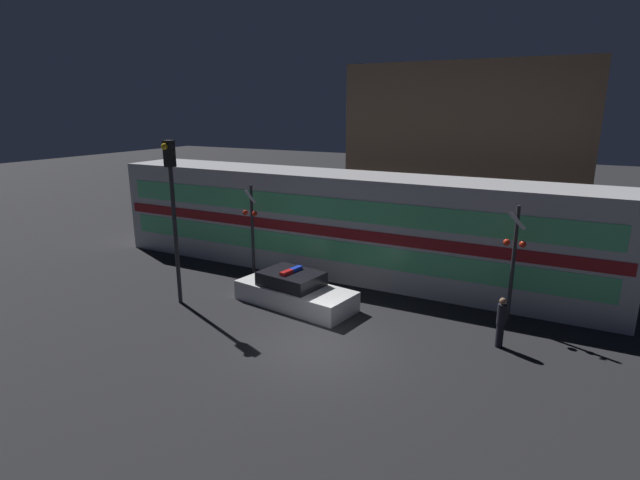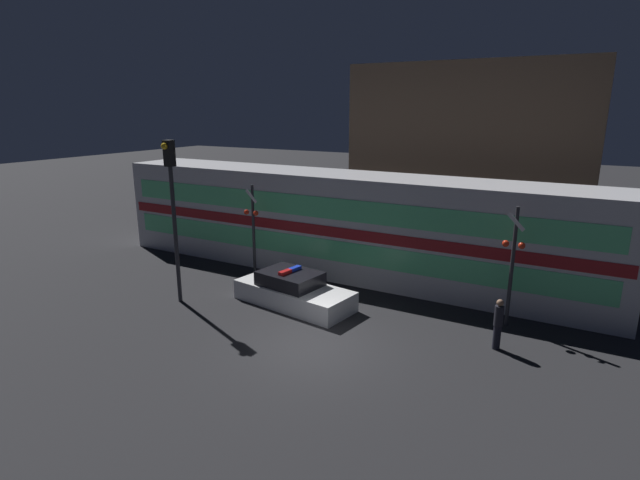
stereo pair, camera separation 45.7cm
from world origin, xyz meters
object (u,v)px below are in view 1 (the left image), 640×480
at_px(crossing_signal_near, 513,259).
at_px(traffic_light_corner, 173,199).
at_px(police_car, 294,292).
at_px(train, 341,224).
at_px(pedestrian, 501,322).

xyz_separation_m(crossing_signal_near, traffic_light_corner, (-10.93, -3.74, 1.63)).
xyz_separation_m(police_car, crossing_signal_near, (7.10, 1.93, 1.74)).
distance_m(train, pedestrian, 8.57).
height_order(train, traffic_light_corner, traffic_light_corner).
bearing_deg(pedestrian, traffic_light_corner, -170.44).
bearing_deg(police_car, traffic_light_corner, -146.35).
bearing_deg(police_car, crossing_signal_near, 23.69).
bearing_deg(pedestrian, train, 150.11).
bearing_deg(train, crossing_signal_near, -17.64).
bearing_deg(crossing_signal_near, pedestrian, -89.04).
bearing_deg(pedestrian, police_car, -179.67).
xyz_separation_m(police_car, pedestrian, (7.13, 0.04, 0.31)).
distance_m(police_car, crossing_signal_near, 7.56).
distance_m(police_car, traffic_light_corner, 5.42).
xyz_separation_m(pedestrian, traffic_light_corner, (-10.97, -1.85, 3.07)).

